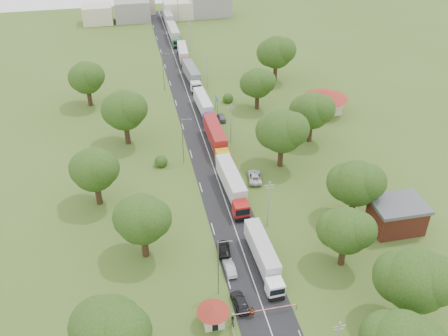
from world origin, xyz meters
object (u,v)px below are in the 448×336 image
object	(u,v)px
guard_booth	(213,312)
pedestrian_near	(252,313)
boom_barrier	(256,312)
truck_0	(264,255)
info_sign	(217,101)
car_lane_front	(240,302)
car_lane_mid	(229,268)

from	to	relation	value
guard_booth	pedestrian_near	bearing A→B (deg)	-1.48
boom_barrier	truck_0	world-z (taller)	truck_0
guard_booth	info_sign	xyz separation A→B (m)	(12.40, 60.00, 0.84)
truck_0	car_lane_front	size ratio (longest dim) A/B	3.20
boom_barrier	pedestrian_near	size ratio (longest dim) A/B	4.88
guard_booth	car_lane_front	bearing A→B (deg)	27.55
truck_0	boom_barrier	bearing A→B (deg)	-111.70
info_sign	car_lane_front	bearing A→B (deg)	-98.07
car_lane_mid	boom_barrier	bearing A→B (deg)	99.05
boom_barrier	car_lane_front	world-z (taller)	car_lane_front
boom_barrier	car_lane_mid	xyz separation A→B (m)	(-1.64, 9.01, -0.21)
boom_barrier	info_sign	xyz separation A→B (m)	(6.56, 60.00, 2.11)
truck_0	car_lane_mid	size ratio (longest dim) A/B	3.43
boom_barrier	info_sign	bearing A→B (deg)	83.76
car_lane_front	info_sign	bearing A→B (deg)	-103.86
guard_booth	car_lane_front	distance (m)	4.94
car_lane_front	pedestrian_near	size ratio (longest dim) A/B	2.33
guard_booth	pedestrian_near	distance (m)	5.47
truck_0	car_lane_mid	xyz separation A→B (m)	(-5.25, -0.04, -1.39)
boom_barrier	truck_0	distance (m)	9.82
boom_barrier	car_lane_front	xyz separation A→B (m)	(-1.64, 2.19, -0.14)
info_sign	pedestrian_near	xyz separation A→B (m)	(-7.07, -60.14, -2.06)
truck_0	car_lane_mid	distance (m)	5.43
guard_booth	truck_0	distance (m)	13.08
boom_barrier	car_lane_front	bearing A→B (deg)	126.87
boom_barrier	truck_0	xyz separation A→B (m)	(3.60, 9.05, 1.18)
car_lane_front	boom_barrier	bearing A→B (deg)	121.09
car_lane_front	car_lane_mid	world-z (taller)	car_lane_front
info_sign	truck_0	bearing A→B (deg)	-93.32
truck_0	car_lane_front	world-z (taller)	truck_0
guard_booth	truck_0	bearing A→B (deg)	43.80
boom_barrier	info_sign	world-z (taller)	info_sign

